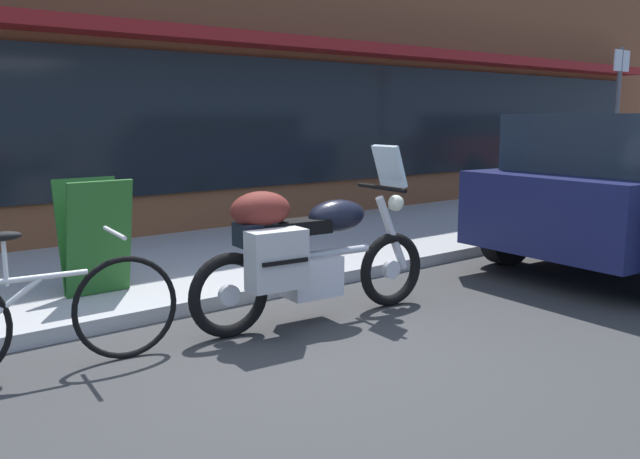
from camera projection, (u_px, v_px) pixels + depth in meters
ground_plane at (275, 345)px, 4.85m from camera, size 80.00×80.00×0.00m
storefront_building at (408, 39)px, 11.30m from camera, size 19.67×0.90×5.99m
sidewalk_curb at (590, 203)px, 12.43m from camera, size 30.00×3.13×0.12m
touring_motorcycle at (305, 249)px, 5.25m from camera, size 2.19×0.62×1.40m
parked_bicycle at (41, 316)px, 4.24m from camera, size 1.76×0.48×0.95m
sandwich_board_sign at (95, 237)px, 5.73m from camera, size 0.55×0.42×0.99m
parking_sign_pole at (617, 117)px, 10.45m from camera, size 0.44×0.07×2.57m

